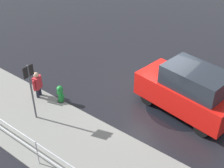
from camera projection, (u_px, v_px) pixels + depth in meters
ground_plane at (155, 98)px, 13.30m from camera, size 60.00×60.00×0.00m
kerb_strip at (91, 156)px, 10.54m from camera, size 24.00×3.20×0.04m
moving_hatchback at (188, 90)px, 11.97m from camera, size 4.11×2.25×2.06m
fire_hydrant at (60, 94)px, 12.83m from camera, size 0.42×0.31×0.80m
pedestrian at (37, 84)px, 12.98m from camera, size 0.34×0.55×1.22m
sign_post at (31, 85)px, 11.32m from camera, size 0.07×0.44×2.40m
puddle_patch at (180, 108)px, 12.71m from camera, size 2.78×2.78×0.01m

